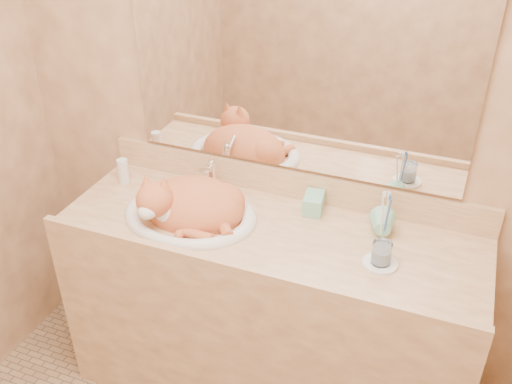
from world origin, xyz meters
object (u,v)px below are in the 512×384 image
at_px(cat, 189,203).
at_px(water_glass, 382,253).
at_px(sink_basin, 189,199).
at_px(vanity_counter, 267,315).
at_px(soap_dispenser, 312,201).
at_px(toothbrush_cup, 383,231).

relative_size(cat, water_glass, 4.99).
bearing_deg(cat, sink_basin, 17.65).
relative_size(vanity_counter, cat, 4.02).
bearing_deg(soap_dispenser, cat, -167.42).
height_order(vanity_counter, sink_basin, sink_basin).
relative_size(vanity_counter, water_glass, 20.04).
bearing_deg(cat, vanity_counter, -4.44).
bearing_deg(toothbrush_cup, cat, -171.31).
height_order(vanity_counter, water_glass, water_glass).
height_order(soap_dispenser, toothbrush_cup, soap_dispenser).
bearing_deg(water_glass, sink_basin, 178.12).
bearing_deg(vanity_counter, soap_dispenser, 47.51).
bearing_deg(soap_dispenser, water_glass, -38.38).
distance_m(toothbrush_cup, water_glass, 0.13).
height_order(sink_basin, toothbrush_cup, sink_basin).
distance_m(sink_basin, soap_dispenser, 0.46).
bearing_deg(vanity_counter, water_glass, -5.91).
relative_size(cat, soap_dispenser, 2.44).
height_order(cat, water_glass, cat).
bearing_deg(sink_basin, toothbrush_cup, -5.34).
bearing_deg(vanity_counter, toothbrush_cup, 12.31).
height_order(vanity_counter, toothbrush_cup, toothbrush_cup).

